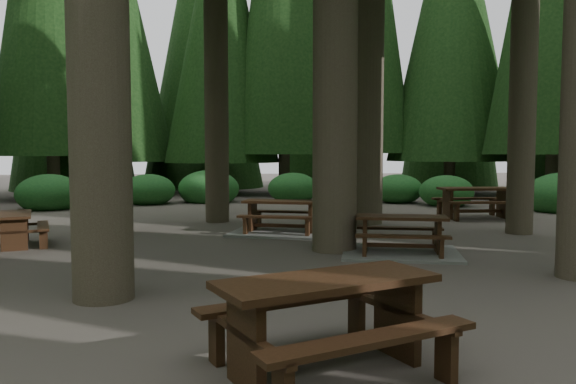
{
  "coord_description": "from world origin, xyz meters",
  "views": [
    {
      "loc": [
        -1.22,
        -10.26,
        1.87
      ],
      "look_at": [
        -0.04,
        0.62,
        1.1
      ],
      "focal_mm": 35.0,
      "sensor_mm": 36.0,
      "label": 1
    }
  ],
  "objects": [
    {
      "name": "picnic_table_a",
      "position": [
        1.95,
        -0.33,
        0.23
      ],
      "size": [
        2.47,
        2.21,
        0.71
      ],
      "rotation": [
        0.0,
        0.0,
        -0.26
      ],
      "color": "gray",
      "rests_on": "ground"
    },
    {
      "name": "picnic_table_e",
      "position": [
        -0.39,
        -5.66,
        0.54
      ],
      "size": [
        2.32,
        2.12,
        0.82
      ],
      "rotation": [
        0.0,
        0.0,
        0.39
      ],
      "color": "black",
      "rests_on": "ground"
    },
    {
      "name": "picnic_table_c",
      "position": [
        0.03,
        2.62,
        0.26
      ],
      "size": [
        2.72,
        2.47,
        0.77
      ],
      "rotation": [
        0.0,
        0.0,
        -0.31
      ],
      "color": "gray",
      "rests_on": "ground"
    },
    {
      "name": "picnic_table_d",
      "position": [
        5.83,
        5.04,
        0.58
      ],
      "size": [
        2.07,
        1.69,
        0.88
      ],
      "rotation": [
        0.0,
        0.0,
        -0.03
      ],
      "color": "black",
      "rests_on": "ground"
    },
    {
      "name": "ground",
      "position": [
        0.0,
        0.0,
        0.0
      ],
      "size": [
        80.0,
        80.0,
        0.0
      ],
      "primitive_type": "plane",
      "color": "#524943",
      "rests_on": "ground"
    },
    {
      "name": "shrub_ring",
      "position": [
        0.7,
        0.75,
        0.4
      ],
      "size": [
        23.86,
        24.64,
        1.49
      ],
      "color": "#205F27",
      "rests_on": "ground"
    },
    {
      "name": "picnic_table_b",
      "position": [
        -5.45,
        1.4,
        0.44
      ],
      "size": [
        1.64,
        1.84,
        0.66
      ],
      "rotation": [
        0.0,
        0.0,
        1.88
      ],
      "color": "black",
      "rests_on": "ground"
    }
  ]
}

